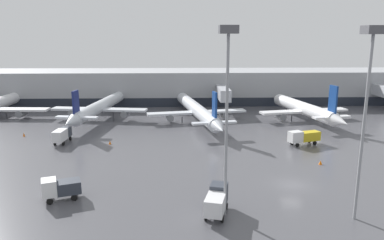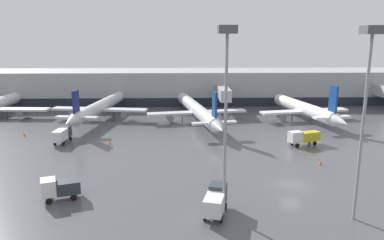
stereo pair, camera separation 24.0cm
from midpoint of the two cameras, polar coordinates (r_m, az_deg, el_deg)
ground_plane at (r=50.00m, az=14.86°, el=-9.55°), size 320.00×320.00×0.00m
terminal_building at (r=107.96m, az=5.89°, el=5.17°), size 160.00×28.11×9.00m
parked_jet_0 at (r=82.30m, az=0.68°, el=1.53°), size 22.06×38.83×8.66m
parked_jet_1 at (r=86.15m, az=-14.07°, el=1.88°), size 21.65×34.79×8.44m
parked_jet_3 at (r=87.22m, az=16.70°, el=1.62°), size 20.64×31.17×9.17m
service_truck_0 at (r=69.94m, az=-19.30°, el=-2.10°), size 2.05×5.40×2.55m
service_truck_1 at (r=46.48m, az=-19.56°, el=-9.65°), size 4.71×3.40×2.60m
service_truck_2 at (r=67.69m, az=16.56°, el=-2.43°), size 5.99×3.43×2.56m
service_truck_3 at (r=40.46m, az=3.62°, el=-12.09°), size 3.02×5.19×2.87m
traffic_cone_0 at (r=58.68m, az=18.88°, el=-6.13°), size 0.51×0.51×0.62m
traffic_cone_2 at (r=77.59m, az=-24.32°, el=-2.01°), size 0.39×0.39×0.71m
traffic_cone_3 at (r=67.17m, az=-12.50°, el=-3.35°), size 0.42×0.42×0.67m
apron_light_mast_1 at (r=39.55m, az=25.27°, el=6.72°), size 1.80×1.80×19.53m
apron_light_mast_2 at (r=36.91m, az=5.27°, el=7.58°), size 1.80×1.80×19.58m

